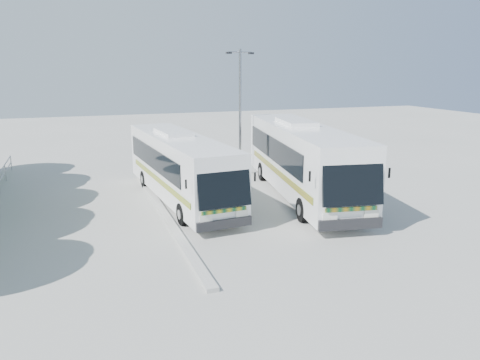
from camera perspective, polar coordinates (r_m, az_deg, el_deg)
name	(u,v)px	position (r m, az deg, el deg)	size (l,w,h in m)	color
ground	(225,224)	(20.49, -1.82, -5.35)	(100.00, 100.00, 0.00)	#A5A5A0
kerb_divider	(164,214)	(21.80, -9.23, -4.15)	(0.40, 16.00, 0.15)	#B2B2AD
coach_main	(180,166)	(23.80, -7.32, 1.73)	(3.40, 12.00, 3.29)	white
coach_adjacent	(301,158)	(24.67, 7.51, 2.67)	(4.77, 13.53, 3.69)	white
lamppost	(240,107)	(28.96, 0.01, 8.86)	(1.88, 0.53, 7.70)	gray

